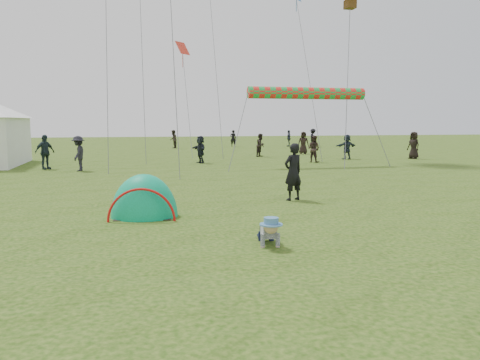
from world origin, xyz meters
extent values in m
plane|color=#143906|center=(0.00, 0.00, 0.00)|extent=(140.00, 140.00, 0.00)
ellipsoid|color=#088C52|center=(-2.55, 3.24, 0.00)|extent=(1.89, 1.64, 2.21)
imported|color=black|center=(2.03, 4.76, 0.89)|extent=(0.75, 0.62, 1.78)
imported|color=#342723|center=(7.93, 17.55, 0.81)|extent=(0.97, 1.00, 1.62)
imported|color=#212F35|center=(-7.12, 16.75, 0.89)|extent=(1.08, 1.01, 1.78)
imported|color=black|center=(14.55, 34.00, 0.89)|extent=(0.91, 1.27, 1.78)
imported|color=black|center=(15.42, 18.62, 0.89)|extent=(0.80, 1.00, 1.79)
imported|color=#222C39|center=(10.98, 19.34, 0.81)|extent=(1.55, 0.71, 1.62)
imported|color=black|center=(7.13, 36.49, 0.81)|extent=(0.64, 0.47, 1.63)
imported|color=#2D2720|center=(1.08, 34.88, 0.85)|extent=(0.89, 1.00, 1.69)
imported|color=black|center=(1.19, 18.60, 0.81)|extent=(0.87, 1.57, 1.62)
imported|color=black|center=(6.08, 22.74, 0.81)|extent=(0.99, 0.99, 1.62)
imported|color=#262C3B|center=(12.59, 35.48, 0.81)|extent=(0.70, 1.03, 1.62)
imported|color=black|center=(-5.34, 15.43, 0.87)|extent=(0.81, 1.21, 1.75)
imported|color=black|center=(9.98, 24.65, 0.85)|extent=(0.93, 0.70, 1.70)
cylinder|color=red|center=(6.62, 15.44, 3.98)|extent=(6.62, 0.64, 0.64)
plane|color=red|center=(1.23, 27.48, 7.97)|extent=(1.21, 1.21, 0.99)
camera|label=1|loc=(-2.87, -8.85, 2.42)|focal=35.00mm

